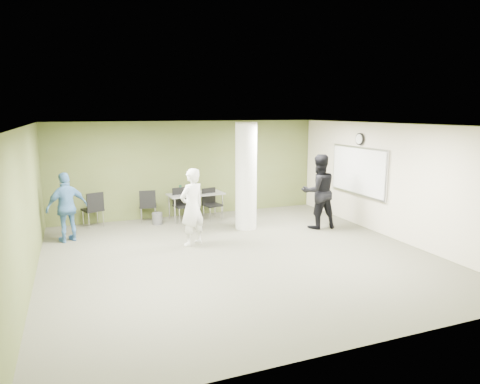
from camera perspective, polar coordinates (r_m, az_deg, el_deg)
name	(u,v)px	position (r m, az deg, el deg)	size (l,w,h in m)	color
floor	(238,256)	(9.35, -0.28, -8.47)	(8.00, 8.00, 0.00)	#4D4C3D
ceiling	(238,125)	(8.83, -0.30, 8.96)	(8.00, 8.00, 0.00)	white
wall_back	(189,169)	(12.75, -6.77, 3.10)	(8.00, 0.02, 2.80)	#535B2B
wall_left	(27,207)	(8.45, -26.53, -1.83)	(0.02, 8.00, 2.80)	#535B2B
wall_right_cream	(391,181)	(11.05, 19.46, 1.39)	(0.02, 8.00, 2.80)	beige
column	(246,176)	(11.18, 0.81, 2.11)	(0.56, 0.56, 2.80)	silver
whiteboard	(358,171)	(11.91, 15.46, 2.74)	(0.05, 2.30, 1.30)	silver
wall_clock	(360,139)	(11.83, 15.67, 6.82)	(0.06, 0.32, 0.32)	black
folding_table	(195,195)	(12.34, -5.97, -0.41)	(1.64, 0.82, 1.00)	gray
wastebasket	(157,219)	(12.02, -10.96, -3.50)	(0.28, 0.28, 0.32)	#4C4C4C
chair_back_left	(94,207)	(12.08, -18.92, -1.87)	(0.61, 0.61, 0.96)	black
chair_back_right	(148,203)	(12.21, -12.18, -1.49)	(0.54, 0.54, 0.93)	black
chair_table_left	(182,202)	(12.15, -7.75, -1.33)	(0.54, 0.54, 0.96)	black
chair_table_right	(211,201)	(12.28, -3.90, -1.27)	(0.54, 0.54, 0.91)	black
woman_white	(192,207)	(9.90, -6.41, -2.01)	(0.66, 0.43, 1.80)	white
man_black	(319,192)	(11.48, 10.43, 0.06)	(0.96, 0.75, 1.97)	black
man_blue	(67,207)	(10.93, -22.08, -1.89)	(0.98, 0.41, 1.67)	teal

